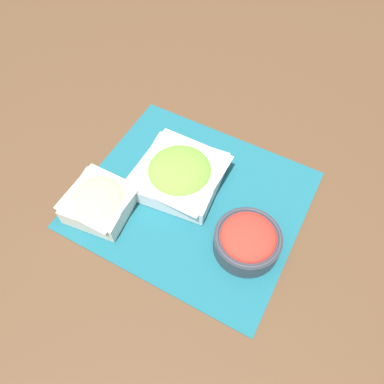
{
  "coord_description": "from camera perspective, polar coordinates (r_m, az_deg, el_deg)",
  "views": [
    {
      "loc": [
        -0.23,
        0.43,
        0.8
      ],
      "look_at": [
        0.0,
        0.0,
        0.03
      ],
      "focal_mm": 35.0,
      "sensor_mm": 36.0,
      "label": 1
    }
  ],
  "objects": [
    {
      "name": "placemat",
      "position": [
        0.93,
        0.0,
        -1.07
      ],
      "size": [
        0.53,
        0.47,
        0.0
      ],
      "color": "#195B6B",
      "rests_on": "ground_plane"
    },
    {
      "name": "cucumber_bowl",
      "position": [
        0.91,
        -13.92,
        -1.4
      ],
      "size": [
        0.16,
        0.16,
        0.06
      ],
      "color": "silver",
      "rests_on": "placemat"
    },
    {
      "name": "tomato_bowl",
      "position": [
        0.85,
        8.47,
        -7.22
      ],
      "size": [
        0.15,
        0.15,
        0.07
      ],
      "color": "#333842",
      "rests_on": "placemat"
    },
    {
      "name": "lettuce_bowl",
      "position": [
        0.93,
        -1.87,
        2.81
      ],
      "size": [
        0.22,
        0.22,
        0.07
      ],
      "color": "white",
      "rests_on": "placemat"
    },
    {
      "name": "ground_plane",
      "position": [
        0.93,
        0.0,
        -1.13
      ],
      "size": [
        3.0,
        3.0,
        0.0
      ],
      "primitive_type": "plane",
      "color": "#513823"
    }
  ]
}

